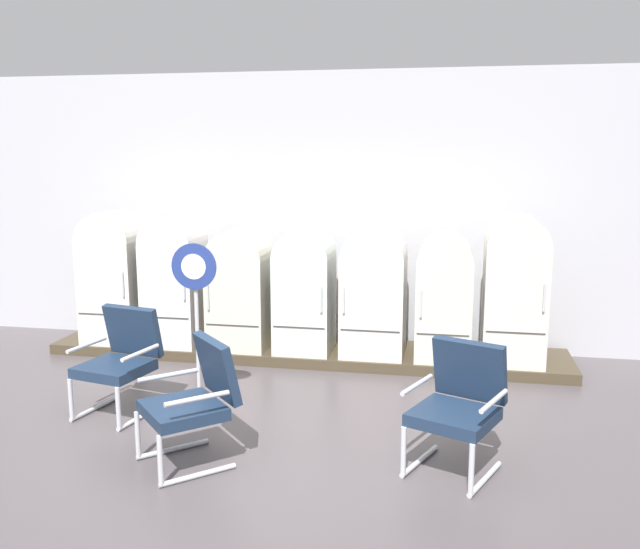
{
  "coord_description": "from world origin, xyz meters",
  "views": [
    {
      "loc": [
        1.56,
        -4.33,
        2.34
      ],
      "look_at": [
        0.22,
        2.75,
        1.02
      ],
      "focal_mm": 38.16,
      "sensor_mm": 36.0,
      "label": 1
    }
  ],
  "objects_px": {
    "armchair_center": "(195,396)",
    "refrigerator_3": "(305,287)",
    "refrigerator_0": "(114,273)",
    "refrigerator_6": "(515,285)",
    "refrigerator_1": "(174,276)",
    "refrigerator_2": "(240,285)",
    "armchair_right": "(459,401)",
    "sign_stand": "(197,332)",
    "armchair_left": "(121,356)",
    "refrigerator_4": "(374,288)",
    "refrigerator_5": "(444,293)"
  },
  "relations": [
    {
      "from": "refrigerator_4",
      "to": "refrigerator_5",
      "type": "distance_m",
      "value": 0.76
    },
    {
      "from": "armchair_left",
      "to": "sign_stand",
      "type": "relative_size",
      "value": 0.62
    },
    {
      "from": "refrigerator_4",
      "to": "sign_stand",
      "type": "xyz_separation_m",
      "value": [
        -1.43,
        -1.61,
        -0.14
      ]
    },
    {
      "from": "refrigerator_6",
      "to": "refrigerator_0",
      "type": "bearing_deg",
      "value": 179.88
    },
    {
      "from": "refrigerator_1",
      "to": "refrigerator_4",
      "type": "relative_size",
      "value": 1.06
    },
    {
      "from": "refrigerator_4",
      "to": "armchair_right",
      "type": "distance_m",
      "value": 2.59
    },
    {
      "from": "armchair_right",
      "to": "armchair_center",
      "type": "height_order",
      "value": "same"
    },
    {
      "from": "armchair_right",
      "to": "sign_stand",
      "type": "xyz_separation_m",
      "value": [
        -2.33,
        0.79,
        0.2
      ]
    },
    {
      "from": "sign_stand",
      "to": "refrigerator_6",
      "type": "bearing_deg",
      "value": 28.47
    },
    {
      "from": "refrigerator_3",
      "to": "refrigerator_6",
      "type": "height_order",
      "value": "refrigerator_6"
    },
    {
      "from": "refrigerator_0",
      "to": "armchair_right",
      "type": "bearing_deg",
      "value": -31.15
    },
    {
      "from": "refrigerator_0",
      "to": "sign_stand",
      "type": "relative_size",
      "value": 1.0
    },
    {
      "from": "armchair_center",
      "to": "sign_stand",
      "type": "relative_size",
      "value": 0.62
    },
    {
      "from": "refrigerator_1",
      "to": "armchair_left",
      "type": "distance_m",
      "value": 1.88
    },
    {
      "from": "refrigerator_6",
      "to": "refrigerator_4",
      "type": "bearing_deg",
      "value": 178.91
    },
    {
      "from": "refrigerator_6",
      "to": "sign_stand",
      "type": "height_order",
      "value": "refrigerator_6"
    },
    {
      "from": "refrigerator_6",
      "to": "refrigerator_2",
      "type": "bearing_deg",
      "value": 179.68
    },
    {
      "from": "refrigerator_4",
      "to": "refrigerator_3",
      "type": "bearing_deg",
      "value": -178.08
    },
    {
      "from": "armchair_left",
      "to": "sign_stand",
      "type": "xyz_separation_m",
      "value": [
        0.64,
        0.23,
        0.2
      ]
    },
    {
      "from": "armchair_right",
      "to": "armchair_center",
      "type": "bearing_deg",
      "value": -172.23
    },
    {
      "from": "refrigerator_4",
      "to": "armchair_right",
      "type": "relative_size",
      "value": 1.5
    },
    {
      "from": "refrigerator_3",
      "to": "refrigerator_6",
      "type": "xyz_separation_m",
      "value": [
        2.25,
        -0.0,
        0.1
      ]
    },
    {
      "from": "refrigerator_1",
      "to": "armchair_left",
      "type": "height_order",
      "value": "refrigerator_1"
    },
    {
      "from": "refrigerator_0",
      "to": "refrigerator_4",
      "type": "relative_size",
      "value": 1.08
    },
    {
      "from": "refrigerator_2",
      "to": "armchair_center",
      "type": "bearing_deg",
      "value": -80.02
    },
    {
      "from": "refrigerator_3",
      "to": "refrigerator_6",
      "type": "bearing_deg",
      "value": -0.06
    },
    {
      "from": "armchair_right",
      "to": "armchair_left",
      "type": "bearing_deg",
      "value": 169.2
    },
    {
      "from": "refrigerator_4",
      "to": "armchair_left",
      "type": "height_order",
      "value": "refrigerator_4"
    },
    {
      "from": "refrigerator_3",
      "to": "armchair_left",
      "type": "height_order",
      "value": "refrigerator_3"
    },
    {
      "from": "armchair_right",
      "to": "sign_stand",
      "type": "relative_size",
      "value": 0.62
    },
    {
      "from": "refrigerator_0",
      "to": "refrigerator_4",
      "type": "distance_m",
      "value": 3.05
    },
    {
      "from": "refrigerator_0",
      "to": "refrigerator_1",
      "type": "relative_size",
      "value": 1.02
    },
    {
      "from": "refrigerator_0",
      "to": "refrigerator_1",
      "type": "bearing_deg",
      "value": 0.1
    },
    {
      "from": "refrigerator_3",
      "to": "sign_stand",
      "type": "xyz_separation_m",
      "value": [
        -0.66,
        -1.58,
        -0.13
      ]
    },
    {
      "from": "armchair_right",
      "to": "refrigerator_2",
      "type": "bearing_deg",
      "value": 135.26
    },
    {
      "from": "armchair_center",
      "to": "refrigerator_3",
      "type": "bearing_deg",
      "value": 83.95
    },
    {
      "from": "refrigerator_3",
      "to": "refrigerator_4",
      "type": "height_order",
      "value": "refrigerator_4"
    },
    {
      "from": "armchair_left",
      "to": "sign_stand",
      "type": "distance_m",
      "value": 0.7
    },
    {
      "from": "refrigerator_1",
      "to": "refrigerator_2",
      "type": "distance_m",
      "value": 0.79
    },
    {
      "from": "refrigerator_2",
      "to": "refrigerator_3",
      "type": "height_order",
      "value": "refrigerator_3"
    },
    {
      "from": "refrigerator_0",
      "to": "refrigerator_6",
      "type": "xyz_separation_m",
      "value": [
        4.53,
        -0.01,
        0.02
      ]
    },
    {
      "from": "refrigerator_1",
      "to": "sign_stand",
      "type": "xyz_separation_m",
      "value": [
        0.87,
        -1.59,
        -0.19
      ]
    },
    {
      "from": "armchair_right",
      "to": "sign_stand",
      "type": "distance_m",
      "value": 2.47
    },
    {
      "from": "refrigerator_0",
      "to": "armchair_left",
      "type": "height_order",
      "value": "refrigerator_0"
    },
    {
      "from": "refrigerator_2",
      "to": "refrigerator_0",
      "type": "bearing_deg",
      "value": -179.72
    },
    {
      "from": "refrigerator_0",
      "to": "refrigerator_3",
      "type": "relative_size",
      "value": 1.11
    },
    {
      "from": "armchair_right",
      "to": "armchair_center",
      "type": "relative_size",
      "value": 1.0
    },
    {
      "from": "refrigerator_0",
      "to": "sign_stand",
      "type": "height_order",
      "value": "refrigerator_0"
    },
    {
      "from": "refrigerator_6",
      "to": "sign_stand",
      "type": "xyz_separation_m",
      "value": [
        -2.92,
        -1.58,
        -0.23
      ]
    },
    {
      "from": "refrigerator_3",
      "to": "sign_stand",
      "type": "bearing_deg",
      "value": -112.72
    }
  ]
}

